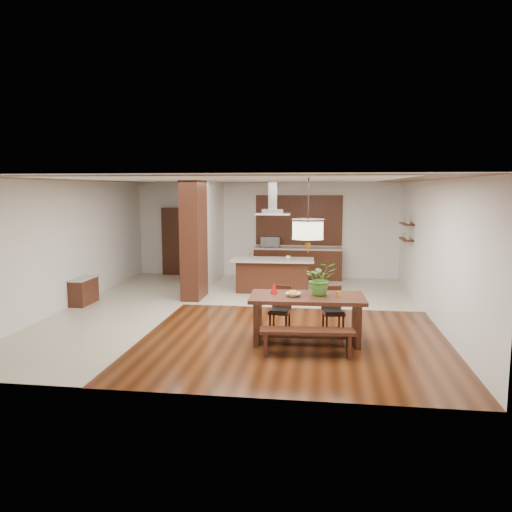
# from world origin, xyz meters

# --- Properties ---
(room_shell) EXTENTS (9.00, 9.04, 2.92)m
(room_shell) POSITION_xyz_m (0.00, 0.00, 2.06)
(room_shell) COLOR #331709
(room_shell) RESTS_ON ground
(tile_hallway) EXTENTS (2.50, 9.00, 0.01)m
(tile_hallway) POSITION_xyz_m (-2.75, 0.00, 0.01)
(tile_hallway) COLOR beige
(tile_hallway) RESTS_ON ground
(tile_kitchen) EXTENTS (5.50, 4.00, 0.01)m
(tile_kitchen) POSITION_xyz_m (1.25, 2.50, 0.01)
(tile_kitchen) COLOR beige
(tile_kitchen) RESTS_ON ground
(soffit_band) EXTENTS (8.00, 9.00, 0.02)m
(soffit_band) POSITION_xyz_m (0.00, 0.00, 2.88)
(soffit_band) COLOR #3C1F0F
(soffit_band) RESTS_ON room_shell
(partition_pier) EXTENTS (0.45, 1.00, 2.90)m
(partition_pier) POSITION_xyz_m (-1.40, 1.20, 1.45)
(partition_pier) COLOR black
(partition_pier) RESTS_ON ground
(partition_stub) EXTENTS (0.18, 2.40, 2.90)m
(partition_stub) POSITION_xyz_m (-1.40, 3.30, 1.45)
(partition_stub) COLOR silver
(partition_stub) RESTS_ON ground
(hallway_console) EXTENTS (0.37, 0.88, 0.63)m
(hallway_console) POSITION_xyz_m (-3.81, 0.20, 0.32)
(hallway_console) COLOR black
(hallway_console) RESTS_ON ground
(hallway_doorway) EXTENTS (1.10, 0.20, 2.10)m
(hallway_doorway) POSITION_xyz_m (-2.70, 4.40, 1.05)
(hallway_doorway) COLOR black
(hallway_doorway) RESTS_ON ground
(rear_counter) EXTENTS (2.60, 0.62, 0.95)m
(rear_counter) POSITION_xyz_m (1.00, 4.20, 0.48)
(rear_counter) COLOR black
(rear_counter) RESTS_ON ground
(kitchen_window) EXTENTS (2.60, 0.08, 1.50)m
(kitchen_window) POSITION_xyz_m (1.00, 4.46, 1.75)
(kitchen_window) COLOR #9F692F
(kitchen_window) RESTS_ON room_shell
(shelf_lower) EXTENTS (0.26, 0.90, 0.04)m
(shelf_lower) POSITION_xyz_m (3.87, 2.60, 1.40)
(shelf_lower) COLOR black
(shelf_lower) RESTS_ON room_shell
(shelf_upper) EXTENTS (0.26, 0.90, 0.04)m
(shelf_upper) POSITION_xyz_m (3.87, 2.60, 1.80)
(shelf_upper) COLOR black
(shelf_upper) RESTS_ON room_shell
(dining_table) EXTENTS (2.05, 1.09, 0.84)m
(dining_table) POSITION_xyz_m (1.48, -1.99, 0.62)
(dining_table) COLOR black
(dining_table) RESTS_ON ground
(dining_bench) EXTENTS (1.56, 0.44, 0.43)m
(dining_bench) POSITION_xyz_m (1.51, -2.72, 0.22)
(dining_bench) COLOR black
(dining_bench) RESTS_ON ground
(dining_chair_left) EXTENTS (0.43, 0.43, 0.86)m
(dining_chair_left) POSITION_xyz_m (0.95, -1.40, 0.43)
(dining_chair_left) COLOR black
(dining_chair_left) RESTS_ON ground
(dining_chair_right) EXTENTS (0.46, 0.46, 0.87)m
(dining_chair_right) POSITION_xyz_m (1.95, -1.36, 0.44)
(dining_chair_right) COLOR black
(dining_chair_right) RESTS_ON ground
(pendant_lantern) EXTENTS (0.64, 0.64, 1.31)m
(pendant_lantern) POSITION_xyz_m (1.48, -1.99, 2.25)
(pendant_lantern) COLOR #F0E8B8
(pendant_lantern) RESTS_ON room_shell
(foliage_plant) EXTENTS (0.62, 0.56, 0.60)m
(foliage_plant) POSITION_xyz_m (1.71, -1.91, 1.13)
(foliage_plant) COLOR #3F7B29
(foliage_plant) RESTS_ON dining_table
(fruit_bowl) EXTENTS (0.30, 0.30, 0.06)m
(fruit_bowl) POSITION_xyz_m (1.24, -2.08, 0.87)
(fruit_bowl) COLOR beige
(fruit_bowl) RESTS_ON dining_table
(napkin_cone) EXTENTS (0.18, 0.18, 0.22)m
(napkin_cone) POSITION_xyz_m (0.88, -1.91, 0.95)
(napkin_cone) COLOR #AB110C
(napkin_cone) RESTS_ON dining_table
(gold_ornament) EXTENTS (0.08, 0.08, 0.11)m
(gold_ornament) POSITION_xyz_m (2.02, -2.06, 0.89)
(gold_ornament) COLOR gold
(gold_ornament) RESTS_ON dining_table
(kitchen_island) EXTENTS (2.17, 1.00, 0.88)m
(kitchen_island) POSITION_xyz_m (0.44, 2.20, 0.45)
(kitchen_island) COLOR black
(kitchen_island) RESTS_ON ground
(range_hood) EXTENTS (0.90, 0.55, 0.87)m
(range_hood) POSITION_xyz_m (0.44, 2.20, 2.46)
(range_hood) COLOR silver
(range_hood) RESTS_ON room_shell
(island_cup) EXTENTS (0.14, 0.14, 0.09)m
(island_cup) POSITION_xyz_m (0.85, 2.13, 0.93)
(island_cup) COLOR silver
(island_cup) RESTS_ON kitchen_island
(microwave) EXTENTS (0.58, 0.41, 0.31)m
(microwave) POSITION_xyz_m (0.17, 4.17, 1.11)
(microwave) COLOR #B8BABF
(microwave) RESTS_ON rear_counter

